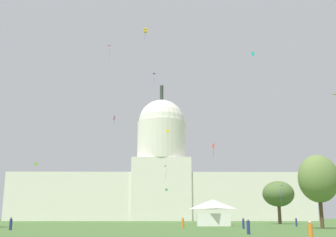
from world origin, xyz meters
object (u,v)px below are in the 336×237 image
at_px(person_navy_front_left, 248,227).
at_px(kite_yellow_mid, 168,132).
at_px(event_tent, 213,213).
at_px(person_orange_back_right, 183,223).
at_px(kite_violet_high, 153,76).
at_px(person_navy_edge_west, 243,223).
at_px(capitol_building, 161,182).
at_px(kite_red_mid, 213,147).
at_px(kite_gold_high, 145,30).
at_px(kite_lime_low, 36,164).
at_px(kite_magenta_high, 110,48).
at_px(kite_green_low, 166,190).
at_px(kite_cyan_mid, 167,167).
at_px(kite_turquoise_high, 253,54).
at_px(person_navy_deep_crowd, 11,224).
at_px(kite_blue_low, 280,189).
at_px(person_orange_near_tent, 311,232).
at_px(tree_east_far, 318,179).
at_px(tree_east_near, 278,194).
at_px(kite_pink_mid, 114,118).
at_px(person_navy_front_right, 296,222).

xyz_separation_m(person_navy_front_left, kite_yellow_mid, (-7.43, 75.27, 25.64)).
height_order(event_tent, person_orange_back_right, event_tent).
bearing_deg(kite_violet_high, person_navy_edge_west, 48.03).
relative_size(capitol_building, kite_violet_high, 45.98).
bearing_deg(capitol_building, person_navy_front_left, -86.61).
xyz_separation_m(capitol_building, kite_red_mid, (12.78, -102.77, -0.18)).
bearing_deg(kite_gold_high, person_navy_edge_west, 25.71).
xyz_separation_m(person_orange_back_right, kite_lime_low, (-35.13, 33.25, 14.02)).
bearing_deg(kite_magenta_high, kite_green_low, -91.12).
distance_m(kite_green_low, kite_cyan_mid, 27.66).
height_order(kite_turquoise_high, kite_violet_high, kite_turquoise_high).
bearing_deg(kite_gold_high, kite_violet_high, 175.18).
bearing_deg(kite_gold_high, person_navy_deep_crowd, -27.74).
xyz_separation_m(kite_cyan_mid, kite_blue_low, (26.19, -44.71, -10.18)).
xyz_separation_m(kite_turquoise_high, kite_red_mid, (-17.98, -30.49, -36.97)).
xyz_separation_m(kite_blue_low, kite_violet_high, (-31.04, 37.01, 40.84)).
height_order(person_orange_near_tent, person_navy_edge_west, person_navy_edge_west).
bearing_deg(kite_red_mid, tree_east_far, 41.85).
bearing_deg(kite_yellow_mid, tree_east_near, 36.23).
bearing_deg(kite_violet_high, kite_magenta_high, 18.42).
height_order(tree_east_far, kite_magenta_high, kite_magenta_high).
bearing_deg(person_navy_edge_west, kite_turquoise_high, 164.96).
distance_m(event_tent, kite_pink_mid, 53.55).
relative_size(kite_green_low, kite_pink_mid, 0.37).
bearing_deg(person_orange_near_tent, person_navy_front_right, 141.34).
distance_m(event_tent, kite_gold_high, 48.44).
relative_size(event_tent, person_navy_deep_crowd, 4.14).
bearing_deg(person_navy_front_left, tree_east_near, 20.68).
relative_size(kite_green_low, kite_gold_high, 0.32).
height_order(person_navy_front_right, kite_red_mid, kite_red_mid).
relative_size(person_navy_front_left, kite_violet_high, 0.52).
distance_m(tree_east_near, kite_magenta_high, 58.59).
relative_size(person_orange_near_tent, kite_lime_low, 1.47).
bearing_deg(person_navy_front_right, person_navy_deep_crowd, -59.58).
height_order(person_orange_near_tent, kite_red_mid, kite_red_mid).
relative_size(tree_east_far, kite_pink_mid, 4.08).
xyz_separation_m(capitol_building, kite_turquoise_high, (30.76, -72.28, 36.79)).
height_order(person_navy_edge_west, person_navy_front_right, person_navy_front_right).
relative_size(person_orange_back_right, person_navy_front_left, 1.05).
xyz_separation_m(person_navy_front_right, kite_violet_high, (-29.13, 53.57, 48.33)).
bearing_deg(kite_green_low, kite_blue_low, -176.44).
bearing_deg(person_navy_deep_crowd, kite_red_mid, 12.64).
bearing_deg(tree_east_far, kite_turquoise_high, 85.20).
relative_size(person_orange_back_right, kite_violet_high, 0.54).
bearing_deg(person_navy_front_left, person_navy_deep_crowd, 102.22).
bearing_deg(event_tent, kite_turquoise_high, 68.68).
bearing_deg(kite_lime_low, kite_yellow_mid, 10.93).
xyz_separation_m(person_navy_deep_crowd, kite_magenta_high, (7.40, 40.62, 43.55)).
xyz_separation_m(person_navy_front_left, kite_violet_high, (-12.27, 90.70, 48.39)).
height_order(capitol_building, person_navy_front_left, capitol_building).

